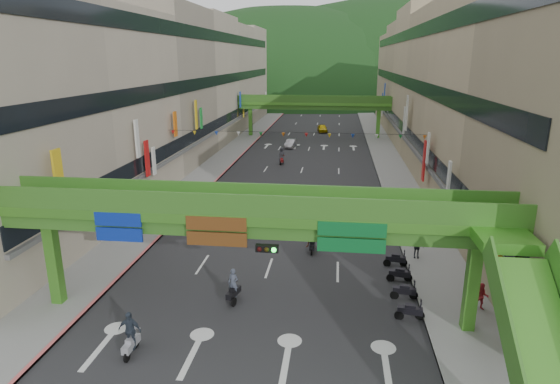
{
  "coord_description": "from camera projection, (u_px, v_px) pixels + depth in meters",
  "views": [
    {
      "loc": [
        4.17,
        -15.82,
        13.32
      ],
      "look_at": [
        0.0,
        18.0,
        3.5
      ],
      "focal_mm": 30.0,
      "sensor_mm": 36.0,
      "label": 1
    }
  ],
  "objects": [
    {
      "name": "scooter_rider_left",
      "position": [
        130.0,
        333.0,
        21.49
      ],
      "size": [
        1.11,
        1.6,
        2.21
      ],
      "color": "gray",
      "rests_on": "ground"
    },
    {
      "name": "curb_right",
      "position": [
        372.0,
        155.0,
        65.86
      ],
      "size": [
        0.2,
        140.0,
        0.18
      ],
      "primitive_type": "cube",
      "color": "gray",
      "rests_on": "ground"
    },
    {
      "name": "car_yellow",
      "position": [
        322.0,
        128.0,
        86.37
      ],
      "size": [
        2.2,
        4.32,
        1.41
      ],
      "primitive_type": "imported",
      "rotation": [
        0.0,
        0.0,
        0.13
      ],
      "color": "#C5A50B",
      "rests_on": "ground"
    },
    {
      "name": "road_slab",
      "position": [
        307.0,
        154.0,
        66.95
      ],
      "size": [
        18.0,
        140.0,
        0.02
      ],
      "primitive_type": "cube",
      "color": "#28282B",
      "rests_on": "ground"
    },
    {
      "name": "building_row_right",
      "position": [
        451.0,
        88.0,
        62.11
      ],
      "size": [
        12.8,
        95.0,
        19.0
      ],
      "color": "gray",
      "rests_on": "ground"
    },
    {
      "name": "scooter_rider_mid",
      "position": [
        312.0,
        237.0,
        32.92
      ],
      "size": [
        0.92,
        1.6,
        2.22
      ],
      "color": "black",
      "rests_on": "ground"
    },
    {
      "name": "building_row_left",
      "position": [
        176.0,
        86.0,
        66.56
      ],
      "size": [
        12.8,
        95.0,
        19.0
      ],
      "color": "#9E937F",
      "rests_on": "ground"
    },
    {
      "name": "scooter_rider_far",
      "position": [
        282.0,
        156.0,
        60.29
      ],
      "size": [
        1.01,
        1.58,
        2.2
      ],
      "color": "maroon",
      "rests_on": "ground"
    },
    {
      "name": "hill_right",
      "position": [
        391.0,
        92.0,
        187.99
      ],
      "size": [
        208.0,
        176.0,
        128.0
      ],
      "primitive_type": "ellipsoid",
      "color": "#1C4419",
      "rests_on": "ground"
    },
    {
      "name": "curb_left",
      "position": [
        245.0,
        152.0,
        68.0
      ],
      "size": [
        0.2,
        140.0,
        0.18
      ],
      "primitive_type": "cube",
      "color": "#CC5959",
      "rests_on": "ground"
    },
    {
      "name": "hill_left",
      "position": [
        287.0,
        95.0,
        173.62
      ],
      "size": [
        168.0,
        140.0,
        112.0
      ],
      "primitive_type": "ellipsoid",
      "color": "#1C4419",
      "rests_on": "ground"
    },
    {
      "name": "scooter_rider_near",
      "position": [
        233.0,
        287.0,
        26.29
      ],
      "size": [
        0.74,
        1.58,
        1.99
      ],
      "color": "black",
      "rests_on": "ground"
    },
    {
      "name": "pedestrian_dark",
      "position": [
        417.0,
        249.0,
        31.83
      ],
      "size": [
        0.9,
        0.39,
        1.53
      ],
      "primitive_type": "imported",
      "rotation": [
        0.0,
        0.0,
        -0.02
      ],
      "color": "black",
      "rests_on": "ground"
    },
    {
      "name": "bunting_string",
      "position": [
        295.0,
        135.0,
        46.23
      ],
      "size": [
        26.0,
        0.36,
        0.47
      ],
      "color": "black",
      "rests_on": "ground"
    },
    {
      "name": "pedestrian_blue",
      "position": [
        432.0,
        215.0,
        38.79
      ],
      "size": [
        0.79,
        0.61,
        1.5
      ],
      "primitive_type": "imported",
      "rotation": [
        0.0,
        0.0,
        2.89
      ],
      "color": "#334659",
      "rests_on": "ground"
    },
    {
      "name": "overpass_near",
      "position": [
        267.0,
        230.0,
        22.85
      ],
      "size": [
        28.0,
        12.27,
        7.1
      ],
      "color": "#4C9E2D",
      "rests_on": "ground"
    },
    {
      "name": "car_silver",
      "position": [
        291.0,
        144.0,
        71.65
      ],
      "size": [
        1.79,
        3.96,
        1.26
      ],
      "primitive_type": "imported",
      "rotation": [
        0.0,
        0.0,
        -0.12
      ],
      "color": "#AEADB4",
      "rests_on": "ground"
    },
    {
      "name": "parked_scooter_row",
      "position": [
        402.0,
        282.0,
        27.69
      ],
      "size": [
        1.6,
        7.2,
        1.08
      ],
      "color": "black",
      "rests_on": "ground"
    },
    {
      "name": "sidewalk_left",
      "position": [
        232.0,
        152.0,
        68.22
      ],
      "size": [
        4.0,
        140.0,
        0.15
      ],
      "primitive_type": "cube",
      "color": "gray",
      "rests_on": "ground"
    },
    {
      "name": "pedestrian_red",
      "position": [
        481.0,
        299.0,
        25.25
      ],
      "size": [
        0.83,
        0.7,
        1.52
      ],
      "primitive_type": "imported",
      "rotation": [
        0.0,
        0.0,
        -0.19
      ],
      "color": "#B92531",
      "rests_on": "ground"
    },
    {
      "name": "overpass_far",
      "position": [
        314.0,
        106.0,
        79.76
      ],
      "size": [
        28.0,
        2.2,
        7.1
      ],
      "color": "#4C9E2D",
      "rests_on": "ground"
    },
    {
      "name": "sidewalk_right",
      "position": [
        385.0,
        156.0,
        65.64
      ],
      "size": [
        4.0,
        140.0,
        0.15
      ],
      "primitive_type": "cube",
      "color": "gray",
      "rests_on": "ground"
    }
  ]
}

